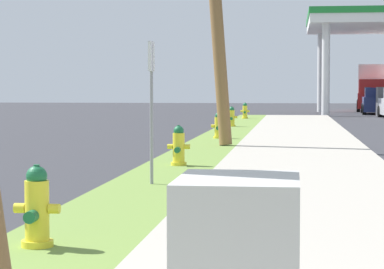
{
  "coord_description": "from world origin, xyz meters",
  "views": [
    {
      "loc": [
        2.8,
        -3.36,
        1.55
      ],
      "look_at": [
        0.8,
        12.76,
        0.62
      ],
      "focal_mm": 76.31,
      "sensor_mm": 36.0,
      "label": 1
    }
  ],
  "objects_px": {
    "fire_hydrant_fifth": "(245,112)",
    "street_sign_post": "(151,82)",
    "fire_hydrant_third": "(218,127)",
    "fire_hydrant_nearest": "(37,211)",
    "truck_red_at_far_bay": "(373,89)",
    "fire_hydrant_second": "(179,148)",
    "car_navy_by_near_pump": "(379,102)",
    "fire_hydrant_fourth": "(232,118)"
  },
  "relations": [
    {
      "from": "fire_hydrant_second",
      "to": "fire_hydrant_third",
      "type": "relative_size",
      "value": 1.0
    },
    {
      "from": "fire_hydrant_fourth",
      "to": "truck_red_at_far_bay",
      "type": "distance_m",
      "value": 27.14
    },
    {
      "from": "street_sign_post",
      "to": "fire_hydrant_second",
      "type": "bearing_deg",
      "value": 90.11
    },
    {
      "from": "fire_hydrant_fourth",
      "to": "street_sign_post",
      "type": "relative_size",
      "value": 0.35
    },
    {
      "from": "fire_hydrant_second",
      "to": "fire_hydrant_fourth",
      "type": "height_order",
      "value": "same"
    },
    {
      "from": "fire_hydrant_nearest",
      "to": "fire_hydrant_fifth",
      "type": "distance_m",
      "value": 31.04
    },
    {
      "from": "fire_hydrant_third",
      "to": "fire_hydrant_fifth",
      "type": "distance_m",
      "value": 15.04
    },
    {
      "from": "street_sign_post",
      "to": "car_navy_by_near_pump",
      "type": "relative_size",
      "value": 0.46
    },
    {
      "from": "fire_hydrant_fourth",
      "to": "car_navy_by_near_pump",
      "type": "height_order",
      "value": "car_navy_by_near_pump"
    },
    {
      "from": "street_sign_post",
      "to": "truck_red_at_far_bay",
      "type": "height_order",
      "value": "truck_red_at_far_bay"
    },
    {
      "from": "fire_hydrant_nearest",
      "to": "fire_hydrant_fifth",
      "type": "relative_size",
      "value": 1.0
    },
    {
      "from": "fire_hydrant_nearest",
      "to": "street_sign_post",
      "type": "distance_m",
      "value": 5.04
    },
    {
      "from": "fire_hydrant_third",
      "to": "fire_hydrant_fifth",
      "type": "height_order",
      "value": "same"
    },
    {
      "from": "fire_hydrant_nearest",
      "to": "street_sign_post",
      "type": "height_order",
      "value": "street_sign_post"
    },
    {
      "from": "fire_hydrant_fifth",
      "to": "car_navy_by_near_pump",
      "type": "height_order",
      "value": "car_navy_by_near_pump"
    },
    {
      "from": "fire_hydrant_fifth",
      "to": "truck_red_at_far_bay",
      "type": "distance_m",
      "value": 19.72
    },
    {
      "from": "fire_hydrant_third",
      "to": "car_navy_by_near_pump",
      "type": "relative_size",
      "value": 0.16
    },
    {
      "from": "fire_hydrant_second",
      "to": "fire_hydrant_nearest",
      "type": "bearing_deg",
      "value": -91.38
    },
    {
      "from": "fire_hydrant_fourth",
      "to": "fire_hydrant_second",
      "type": "bearing_deg",
      "value": -89.35
    },
    {
      "from": "fire_hydrant_fifth",
      "to": "truck_red_at_far_bay",
      "type": "xyz_separation_m",
      "value": [
        7.6,
        18.17,
        1.04
      ]
    },
    {
      "from": "fire_hydrant_fifth",
      "to": "fire_hydrant_second",
      "type": "bearing_deg",
      "value": -89.65
    },
    {
      "from": "fire_hydrant_third",
      "to": "street_sign_post",
      "type": "height_order",
      "value": "street_sign_post"
    },
    {
      "from": "street_sign_post",
      "to": "fire_hydrant_third",
      "type": "bearing_deg",
      "value": 90.08
    },
    {
      "from": "fire_hydrant_second",
      "to": "fire_hydrant_fourth",
      "type": "distance_m",
      "value": 15.36
    },
    {
      "from": "car_navy_by_near_pump",
      "to": "street_sign_post",
      "type": "bearing_deg",
      "value": -100.76
    },
    {
      "from": "fire_hydrant_fourth",
      "to": "truck_red_at_far_bay",
      "type": "bearing_deg",
      "value": 73.66
    },
    {
      "from": "fire_hydrant_second",
      "to": "fire_hydrant_fourth",
      "type": "bearing_deg",
      "value": 90.65
    },
    {
      "from": "fire_hydrant_nearest",
      "to": "fire_hydrant_fourth",
      "type": "bearing_deg",
      "value": 89.96
    },
    {
      "from": "fire_hydrant_third",
      "to": "fire_hydrant_second",
      "type": "bearing_deg",
      "value": -89.93
    },
    {
      "from": "fire_hydrant_nearest",
      "to": "fire_hydrant_fourth",
      "type": "distance_m",
      "value": 23.18
    },
    {
      "from": "street_sign_post",
      "to": "fire_hydrant_fifth",
      "type": "bearing_deg",
      "value": 90.32
    },
    {
      "from": "fire_hydrant_fifth",
      "to": "street_sign_post",
      "type": "xyz_separation_m",
      "value": [
        0.15,
        -26.15,
        1.19
      ]
    },
    {
      "from": "fire_hydrant_third",
      "to": "fire_hydrant_fourth",
      "type": "bearing_deg",
      "value": 91.31
    },
    {
      "from": "fire_hydrant_nearest",
      "to": "fire_hydrant_fourth",
      "type": "relative_size",
      "value": 1.0
    },
    {
      "from": "fire_hydrant_nearest",
      "to": "truck_red_at_far_bay",
      "type": "bearing_deg",
      "value": 81.17
    },
    {
      "from": "truck_red_at_far_bay",
      "to": "fire_hydrant_nearest",
      "type": "bearing_deg",
      "value": -98.83
    },
    {
      "from": "fire_hydrant_third",
      "to": "truck_red_at_far_bay",
      "type": "distance_m",
      "value": 34.05
    },
    {
      "from": "fire_hydrant_fourth",
      "to": "car_navy_by_near_pump",
      "type": "xyz_separation_m",
      "value": [
        7.3,
        19.18,
        0.28
      ]
    },
    {
      "from": "fire_hydrant_fourth",
      "to": "truck_red_at_far_bay",
      "type": "xyz_separation_m",
      "value": [
        7.63,
        26.02,
        1.04
      ]
    },
    {
      "from": "fire_hydrant_fourth",
      "to": "fire_hydrant_fifth",
      "type": "distance_m",
      "value": 7.86
    },
    {
      "from": "fire_hydrant_third",
      "to": "truck_red_at_far_bay",
      "type": "relative_size",
      "value": 0.11
    },
    {
      "from": "fire_hydrant_fourth",
      "to": "fire_hydrant_fifth",
      "type": "bearing_deg",
      "value": 89.76
    }
  ]
}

